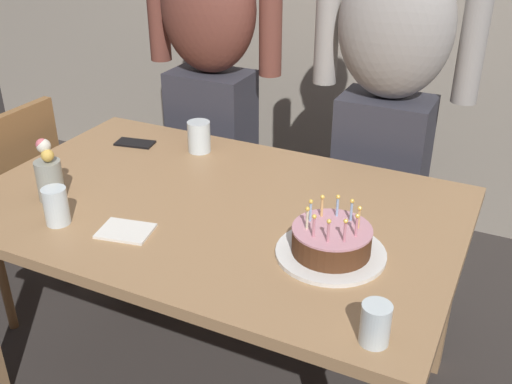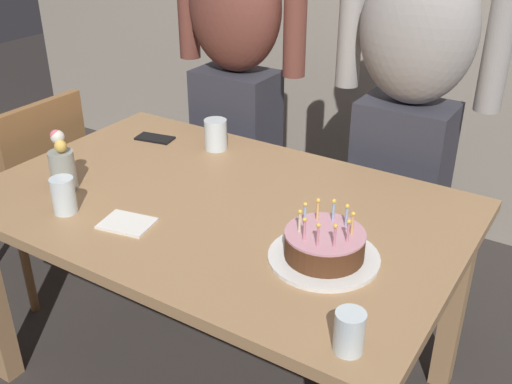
{
  "view_description": "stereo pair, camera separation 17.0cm",
  "coord_description": "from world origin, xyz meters",
  "px_view_note": "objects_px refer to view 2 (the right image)",
  "views": [
    {
      "loc": [
        0.83,
        -1.4,
        1.63
      ],
      "look_at": [
        0.17,
        -0.04,
        0.84
      ],
      "focal_mm": 41.99,
      "sensor_mm": 36.0,
      "label": 1
    },
    {
      "loc": [
        0.98,
        -1.32,
        1.63
      ],
      "look_at": [
        0.17,
        -0.04,
        0.84
      ],
      "focal_mm": 41.99,
      "sensor_mm": 36.0,
      "label": 2
    }
  ],
  "objects_px": {
    "birthday_cake": "(324,247)",
    "person_man_bearded": "(236,81)",
    "flower_vase": "(62,165)",
    "water_glass_near": "(64,195)",
    "water_glass_side": "(349,332)",
    "napkin_stack": "(127,223)",
    "cell_phone": "(155,138)",
    "dining_chair": "(35,181)",
    "water_glass_far": "(216,135)",
    "person_woman_cardigan": "(408,115)"
  },
  "relations": [
    {
      "from": "water_glass_side",
      "to": "napkin_stack",
      "type": "height_order",
      "value": "water_glass_side"
    },
    {
      "from": "person_man_bearded",
      "to": "person_woman_cardigan",
      "type": "distance_m",
      "value": 0.75
    },
    {
      "from": "cell_phone",
      "to": "person_man_bearded",
      "type": "bearing_deg",
      "value": 67.02
    },
    {
      "from": "water_glass_far",
      "to": "person_man_bearded",
      "type": "bearing_deg",
      "value": 113.31
    },
    {
      "from": "birthday_cake",
      "to": "water_glass_far",
      "type": "relative_size",
      "value": 2.6
    },
    {
      "from": "cell_phone",
      "to": "napkin_stack",
      "type": "distance_m",
      "value": 0.64
    },
    {
      "from": "water_glass_side",
      "to": "water_glass_far",
      "type": "bearing_deg",
      "value": 140.14
    },
    {
      "from": "cell_phone",
      "to": "water_glass_side",
      "type": "bearing_deg",
      "value": -41.6
    },
    {
      "from": "water_glass_near",
      "to": "flower_vase",
      "type": "xyz_separation_m",
      "value": [
        -0.12,
        0.11,
        0.03
      ]
    },
    {
      "from": "birthday_cake",
      "to": "person_man_bearded",
      "type": "relative_size",
      "value": 0.18
    },
    {
      "from": "napkin_stack",
      "to": "water_glass_near",
      "type": "bearing_deg",
      "value": -168.4
    },
    {
      "from": "cell_phone",
      "to": "birthday_cake",
      "type": "bearing_deg",
      "value": -33.64
    },
    {
      "from": "birthday_cake",
      "to": "person_man_bearded",
      "type": "xyz_separation_m",
      "value": [
        -0.83,
        0.82,
        0.1
      ]
    },
    {
      "from": "water_glass_near",
      "to": "water_glass_side",
      "type": "bearing_deg",
      "value": -5.44
    },
    {
      "from": "water_glass_side",
      "to": "person_woman_cardigan",
      "type": "distance_m",
      "value": 1.13
    },
    {
      "from": "napkin_stack",
      "to": "person_man_bearded",
      "type": "bearing_deg",
      "value": 105.36
    },
    {
      "from": "dining_chair",
      "to": "person_man_bearded",
      "type": "bearing_deg",
      "value": 137.09
    },
    {
      "from": "water_glass_side",
      "to": "person_man_bearded",
      "type": "bearing_deg",
      "value": 133.12
    },
    {
      "from": "dining_chair",
      "to": "water_glass_near",
      "type": "bearing_deg",
      "value": 60.18
    },
    {
      "from": "person_woman_cardigan",
      "to": "dining_chair",
      "type": "height_order",
      "value": "person_woman_cardigan"
    },
    {
      "from": "cell_phone",
      "to": "person_woman_cardigan",
      "type": "height_order",
      "value": "person_woman_cardigan"
    },
    {
      "from": "water_glass_near",
      "to": "person_woman_cardigan",
      "type": "bearing_deg",
      "value": 55.28
    },
    {
      "from": "birthday_cake",
      "to": "water_glass_far",
      "type": "xyz_separation_m",
      "value": [
        -0.67,
        0.44,
        0.02
      ]
    },
    {
      "from": "cell_phone",
      "to": "flower_vase",
      "type": "height_order",
      "value": "flower_vase"
    },
    {
      "from": "birthday_cake",
      "to": "water_glass_far",
      "type": "height_order",
      "value": "birthday_cake"
    },
    {
      "from": "water_glass_far",
      "to": "flower_vase",
      "type": "distance_m",
      "value": 0.57
    },
    {
      "from": "birthday_cake",
      "to": "flower_vase",
      "type": "bearing_deg",
      "value": -174.84
    },
    {
      "from": "cell_phone",
      "to": "dining_chair",
      "type": "bearing_deg",
      "value": -167.9
    },
    {
      "from": "napkin_stack",
      "to": "cell_phone",
      "type": "bearing_deg",
      "value": 123.67
    },
    {
      "from": "water_glass_near",
      "to": "cell_phone",
      "type": "relative_size",
      "value": 0.78
    },
    {
      "from": "water_glass_far",
      "to": "flower_vase",
      "type": "xyz_separation_m",
      "value": [
        -0.23,
        -0.52,
        0.03
      ]
    },
    {
      "from": "water_glass_far",
      "to": "cell_phone",
      "type": "xyz_separation_m",
      "value": [
        -0.25,
        -0.05,
        -0.05
      ]
    },
    {
      "from": "water_glass_far",
      "to": "water_glass_side",
      "type": "xyz_separation_m",
      "value": [
        0.86,
        -0.72,
        -0.01
      ]
    },
    {
      "from": "water_glass_side",
      "to": "person_man_bearded",
      "type": "xyz_separation_m",
      "value": [
        -1.03,
        1.1,
        0.08
      ]
    },
    {
      "from": "person_man_bearded",
      "to": "person_woman_cardigan",
      "type": "height_order",
      "value": "same"
    },
    {
      "from": "water_glass_side",
      "to": "person_woman_cardigan",
      "type": "relative_size",
      "value": 0.06
    },
    {
      "from": "person_woman_cardigan",
      "to": "water_glass_side",
      "type": "bearing_deg",
      "value": 104.08
    },
    {
      "from": "water_glass_far",
      "to": "napkin_stack",
      "type": "bearing_deg",
      "value": -80.06
    },
    {
      "from": "water_glass_near",
      "to": "person_man_bearded",
      "type": "distance_m",
      "value": 1.01
    },
    {
      "from": "water_glass_side",
      "to": "dining_chair",
      "type": "height_order",
      "value": "dining_chair"
    },
    {
      "from": "water_glass_far",
      "to": "person_man_bearded",
      "type": "height_order",
      "value": "person_man_bearded"
    },
    {
      "from": "flower_vase",
      "to": "dining_chair",
      "type": "xyz_separation_m",
      "value": [
        -0.52,
        0.26,
        -0.31
      ]
    },
    {
      "from": "water_glass_far",
      "to": "dining_chair",
      "type": "bearing_deg",
      "value": -160.88
    },
    {
      "from": "person_woman_cardigan",
      "to": "water_glass_far",
      "type": "bearing_deg",
      "value": 32.33
    },
    {
      "from": "flower_vase",
      "to": "birthday_cake",
      "type": "bearing_deg",
      "value": 5.16
    },
    {
      "from": "water_glass_side",
      "to": "napkin_stack",
      "type": "bearing_deg",
      "value": 169.95
    },
    {
      "from": "napkin_stack",
      "to": "flower_vase",
      "type": "relative_size",
      "value": 0.74
    },
    {
      "from": "napkin_stack",
      "to": "person_woman_cardigan",
      "type": "height_order",
      "value": "person_woman_cardigan"
    },
    {
      "from": "water_glass_near",
      "to": "cell_phone",
      "type": "distance_m",
      "value": 0.6
    },
    {
      "from": "person_man_bearded",
      "to": "dining_chair",
      "type": "distance_m",
      "value": 0.94
    }
  ]
}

